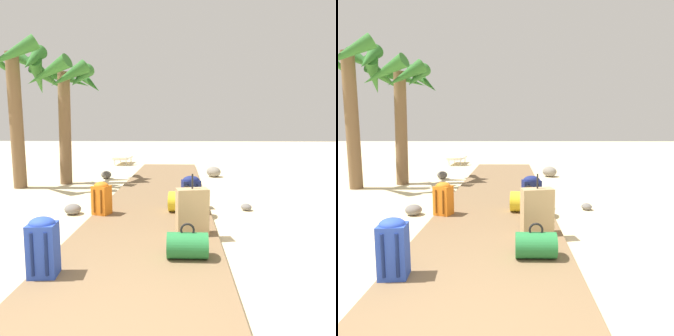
% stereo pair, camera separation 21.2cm
% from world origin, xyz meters
% --- Properties ---
extents(ground_plane, '(60.00, 60.00, 0.00)m').
position_xyz_m(ground_plane, '(0.00, 4.34, 0.00)').
color(ground_plane, beige).
extents(boardwalk, '(2.00, 10.84, 0.08)m').
position_xyz_m(boardwalk, '(0.00, 5.42, 0.04)').
color(boardwalk, brown).
rests_on(boardwalk, ground).
extents(suitcase_tan, '(0.46, 0.31, 0.84)m').
position_xyz_m(suitcase_tan, '(0.64, 2.48, 0.40)').
color(suitcase_tan, tan).
rests_on(suitcase_tan, boardwalk).
extents(backpack_blue, '(0.29, 0.27, 0.59)m').
position_xyz_m(backpack_blue, '(-0.85, 1.19, 0.39)').
color(backpack_blue, '#2847B7').
rests_on(backpack_blue, boardwalk).
extents(duffel_bag_yellow, '(0.66, 0.41, 0.46)m').
position_xyz_m(duffel_bag_yellow, '(0.59, 3.64, 0.26)').
color(duffel_bag_yellow, gold).
rests_on(duffel_bag_yellow, boardwalk).
extents(backpack_orange, '(0.33, 0.31, 0.55)m').
position_xyz_m(backpack_orange, '(-0.85, 3.43, 0.37)').
color(backpack_orange, orange).
rests_on(backpack_orange, boardwalk).
extents(backpack_navy, '(0.38, 0.32, 0.55)m').
position_xyz_m(backpack_navy, '(0.67, 4.20, 0.37)').
color(backpack_navy, navy).
rests_on(backpack_navy, boardwalk).
extents(duffel_bag_green, '(0.46, 0.29, 0.40)m').
position_xyz_m(duffel_bag_green, '(0.57, 1.68, 0.23)').
color(duffel_bag_green, '#237538').
rests_on(duffel_bag_green, boardwalk).
extents(palm_tree_far_left, '(2.06, 2.10, 3.36)m').
position_xyz_m(palm_tree_far_left, '(-2.67, 6.80, 2.56)').
color(palm_tree_far_left, brown).
rests_on(palm_tree_far_left, ground).
extents(palm_tree_near_left, '(1.95, 2.02, 3.68)m').
position_xyz_m(palm_tree_near_left, '(-3.66, 6.03, 2.72)').
color(palm_tree_near_left, brown).
rests_on(palm_tree_near_left, ground).
extents(lounge_chair, '(0.63, 1.57, 0.77)m').
position_xyz_m(lounge_chair, '(-2.03, 11.51, 0.33)').
color(lounge_chair, white).
rests_on(lounge_chair, ground).
extents(rock_left_near, '(0.31, 0.31, 0.24)m').
position_xyz_m(rock_left_near, '(-1.79, 7.65, 0.12)').
color(rock_left_near, '#5B5651').
rests_on(rock_left_near, ground).
extents(rock_right_near, '(0.60, 0.62, 0.32)m').
position_xyz_m(rock_right_near, '(1.49, 8.15, 0.16)').
color(rock_right_near, gray).
rests_on(rock_right_near, ground).
extents(rock_left_mid, '(0.42, 0.41, 0.18)m').
position_xyz_m(rock_left_mid, '(-1.44, 3.68, 0.09)').
color(rock_left_mid, slate).
rests_on(rock_left_mid, ground).
extents(rock_right_far, '(0.26, 0.27, 0.13)m').
position_xyz_m(rock_right_far, '(1.70, 4.09, 0.06)').
color(rock_right_far, slate).
rests_on(rock_right_far, ground).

